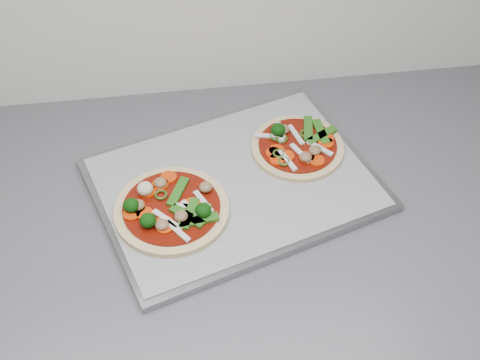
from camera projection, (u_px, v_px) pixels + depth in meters
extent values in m
cube|color=gray|center=(235.00, 185.00, 1.03)|extent=(0.49, 0.42, 0.01)
cube|color=gray|center=(235.00, 181.00, 1.03)|extent=(0.46, 0.39, 0.00)
cylinder|color=#E6D388|center=(172.00, 210.00, 0.98)|extent=(0.18, 0.18, 0.01)
cylinder|color=maroon|center=(171.00, 207.00, 0.98)|extent=(0.15, 0.15, 0.00)
ellipsoid|color=brown|center=(162.00, 225.00, 0.94)|extent=(0.03, 0.03, 0.01)
cube|color=beige|center=(192.00, 207.00, 0.97)|extent=(0.05, 0.02, 0.00)
cube|color=beige|center=(203.00, 202.00, 0.98)|extent=(0.03, 0.05, 0.00)
cube|color=#326F1B|center=(178.00, 192.00, 0.99)|extent=(0.04, 0.06, 0.00)
ellipsoid|color=beige|center=(145.00, 189.00, 0.99)|extent=(0.03, 0.03, 0.02)
cylinder|color=red|center=(160.00, 185.00, 1.00)|extent=(0.03, 0.03, 0.00)
cylinder|color=red|center=(137.00, 208.00, 0.97)|extent=(0.04, 0.04, 0.00)
cylinder|color=red|center=(145.00, 214.00, 0.96)|extent=(0.03, 0.03, 0.00)
cylinder|color=red|center=(148.00, 192.00, 0.99)|extent=(0.03, 0.03, 0.00)
cylinder|color=red|center=(192.00, 204.00, 0.98)|extent=(0.03, 0.03, 0.00)
cube|color=#326F1B|center=(199.00, 220.00, 0.95)|extent=(0.06, 0.02, 0.00)
cylinder|color=red|center=(164.00, 223.00, 0.95)|extent=(0.03, 0.03, 0.00)
torus|color=#314412|center=(206.00, 208.00, 0.97)|extent=(0.03, 0.03, 0.00)
cube|color=beige|center=(192.00, 211.00, 0.97)|extent=(0.03, 0.04, 0.00)
cube|color=beige|center=(194.00, 222.00, 0.95)|extent=(0.05, 0.02, 0.00)
ellipsoid|color=brown|center=(181.00, 216.00, 0.95)|extent=(0.03, 0.03, 0.01)
ellipsoid|color=brown|center=(160.00, 183.00, 1.00)|extent=(0.02, 0.02, 0.01)
ellipsoid|color=#0D3C09|center=(203.00, 210.00, 0.96)|extent=(0.03, 0.03, 0.02)
cube|color=beige|center=(178.00, 231.00, 0.94)|extent=(0.03, 0.04, 0.00)
cylinder|color=red|center=(196.00, 211.00, 0.97)|extent=(0.04, 0.04, 0.00)
cube|color=#326F1B|center=(187.00, 216.00, 0.96)|extent=(0.05, 0.05, 0.00)
ellipsoid|color=#0D3C09|center=(131.00, 205.00, 0.96)|extent=(0.03, 0.03, 0.02)
cylinder|color=red|center=(169.00, 177.00, 1.01)|extent=(0.03, 0.03, 0.00)
cube|color=beige|center=(166.00, 219.00, 0.96)|extent=(0.04, 0.04, 0.00)
ellipsoid|color=brown|center=(138.00, 205.00, 0.97)|extent=(0.02, 0.02, 0.01)
cylinder|color=red|center=(132.00, 214.00, 0.96)|extent=(0.04, 0.04, 0.00)
ellipsoid|color=#0D3C09|center=(148.00, 220.00, 0.94)|extent=(0.03, 0.03, 0.02)
cylinder|color=red|center=(165.00, 227.00, 0.95)|extent=(0.03, 0.03, 0.00)
ellipsoid|color=brown|center=(206.00, 187.00, 0.99)|extent=(0.03, 0.03, 0.01)
cube|color=#326F1B|center=(190.00, 214.00, 0.96)|extent=(0.04, 0.06, 0.00)
torus|color=#314412|center=(161.00, 195.00, 0.99)|extent=(0.02, 0.02, 0.00)
cylinder|color=#E6D388|center=(297.00, 148.00, 1.07)|extent=(0.16, 0.16, 0.01)
cylinder|color=maroon|center=(298.00, 145.00, 1.07)|extent=(0.14, 0.14, 0.00)
cube|color=#326F1B|center=(308.00, 129.00, 1.09)|extent=(0.02, 0.06, 0.00)
cylinder|color=red|center=(273.00, 153.00, 1.05)|extent=(0.03, 0.03, 0.00)
torus|color=#314412|center=(281.00, 138.00, 1.07)|extent=(0.03, 0.03, 0.00)
cylinder|color=red|center=(317.00, 161.00, 1.04)|extent=(0.04, 0.04, 0.00)
cube|color=#326F1B|center=(321.00, 132.00, 1.08)|extent=(0.02, 0.06, 0.00)
torus|color=#314412|center=(275.00, 136.00, 1.08)|extent=(0.02, 0.02, 0.00)
torus|color=#314412|center=(316.00, 150.00, 1.06)|extent=(0.02, 0.02, 0.00)
cylinder|color=red|center=(326.00, 143.00, 1.07)|extent=(0.03, 0.03, 0.00)
ellipsoid|color=brown|center=(306.00, 157.00, 1.04)|extent=(0.03, 0.03, 0.01)
torus|color=#314412|center=(279.00, 154.00, 1.05)|extent=(0.03, 0.03, 0.00)
cube|color=beige|center=(296.00, 135.00, 1.08)|extent=(0.02, 0.05, 0.00)
cube|color=#326F1B|center=(322.00, 135.00, 1.08)|extent=(0.06, 0.04, 0.00)
cylinder|color=red|center=(287.00, 156.00, 1.05)|extent=(0.03, 0.03, 0.00)
cylinder|color=red|center=(307.00, 157.00, 1.04)|extent=(0.03, 0.03, 0.00)
cylinder|color=red|center=(277.00, 150.00, 1.06)|extent=(0.03, 0.03, 0.00)
ellipsoid|color=brown|center=(315.00, 150.00, 1.05)|extent=(0.02, 0.02, 0.01)
cube|color=beige|center=(287.00, 160.00, 1.04)|extent=(0.02, 0.05, 0.00)
cube|color=beige|center=(300.00, 153.00, 1.05)|extent=(0.03, 0.05, 0.00)
ellipsoid|color=#0D3C09|center=(278.00, 130.00, 1.08)|extent=(0.03, 0.03, 0.02)
cylinder|color=red|center=(277.00, 159.00, 1.04)|extent=(0.03, 0.03, 0.00)
torus|color=#314412|center=(306.00, 134.00, 1.08)|extent=(0.03, 0.03, 0.00)
cube|color=beige|center=(320.00, 148.00, 1.06)|extent=(0.04, 0.04, 0.00)
torus|color=#314412|center=(284.00, 161.00, 1.04)|extent=(0.03, 0.03, 0.00)
ellipsoid|color=brown|center=(283.00, 129.00, 1.08)|extent=(0.03, 0.03, 0.01)
cylinder|color=red|center=(326.00, 139.00, 1.07)|extent=(0.03, 0.03, 0.00)
cube|color=beige|center=(280.00, 132.00, 1.08)|extent=(0.01, 0.05, 0.00)
cube|color=beige|center=(270.00, 136.00, 1.08)|extent=(0.05, 0.02, 0.00)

